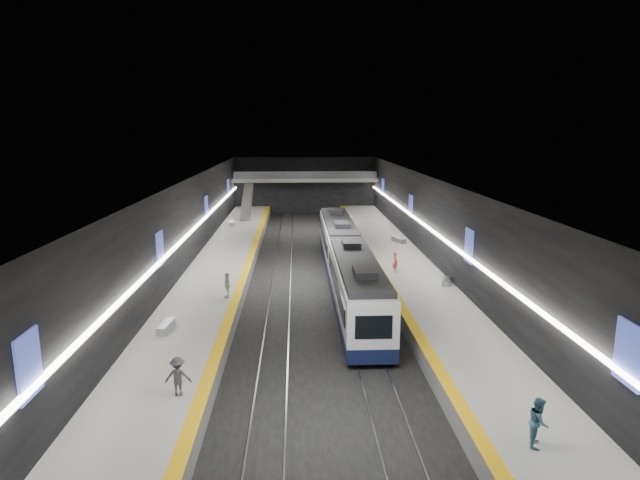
{
  "coord_description": "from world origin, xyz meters",
  "views": [
    {
      "loc": [
        -1.26,
        -41.39,
        11.97
      ],
      "look_at": [
        0.82,
        5.28,
        2.2
      ],
      "focal_mm": 30.0,
      "sensor_mm": 36.0,
      "label": 1
    }
  ],
  "objects_px": {
    "train": "(346,258)",
    "passenger_right_a": "(395,263)",
    "passenger_left_b": "(178,377)",
    "bench_right_near": "(446,281)",
    "bench_right_far": "(399,240)",
    "bench_left_near": "(166,327)",
    "passenger_left_a": "(227,285)",
    "escalator": "(247,202)",
    "passenger_right_b": "(539,422)",
    "bench_left_far": "(232,224)"
  },
  "relations": [
    {
      "from": "passenger_right_b",
      "to": "passenger_left_b",
      "type": "distance_m",
      "value": 14.04
    },
    {
      "from": "bench_left_near",
      "to": "train",
      "type": "bearing_deg",
      "value": 51.7
    },
    {
      "from": "bench_left_far",
      "to": "passenger_right_a",
      "type": "height_order",
      "value": "passenger_right_a"
    },
    {
      "from": "passenger_right_a",
      "to": "bench_left_near",
      "type": "bearing_deg",
      "value": 115.66
    },
    {
      "from": "bench_left_far",
      "to": "passenger_right_b",
      "type": "distance_m",
      "value": 47.08
    },
    {
      "from": "train",
      "to": "bench_left_far",
      "type": "bearing_deg",
      "value": 117.95
    },
    {
      "from": "passenger_right_a",
      "to": "bench_right_far",
      "type": "bearing_deg",
      "value": -24.43
    },
    {
      "from": "passenger_left_a",
      "to": "bench_right_near",
      "type": "bearing_deg",
      "value": 88.7
    },
    {
      "from": "bench_left_far",
      "to": "bench_right_near",
      "type": "xyz_separation_m",
      "value": [
        18.17,
        -24.44,
        -0.05
      ]
    },
    {
      "from": "bench_left_near",
      "to": "bench_right_near",
      "type": "height_order",
      "value": "bench_left_near"
    },
    {
      "from": "train",
      "to": "bench_right_near",
      "type": "bearing_deg",
      "value": -25.33
    },
    {
      "from": "bench_right_near",
      "to": "bench_left_far",
      "type": "bearing_deg",
      "value": 146.92
    },
    {
      "from": "bench_right_near",
      "to": "passenger_right_a",
      "type": "xyz_separation_m",
      "value": [
        -3.09,
        3.36,
        0.58
      ]
    },
    {
      "from": "passenger_left_a",
      "to": "passenger_left_b",
      "type": "bearing_deg",
      "value": -12.07
    },
    {
      "from": "bench_left_near",
      "to": "passenger_left_b",
      "type": "xyz_separation_m",
      "value": [
        2.29,
        -7.44,
        0.62
      ]
    },
    {
      "from": "bench_left_far",
      "to": "passenger_right_b",
      "type": "height_order",
      "value": "passenger_right_b"
    },
    {
      "from": "bench_right_far",
      "to": "passenger_right_a",
      "type": "distance_m",
      "value": 11.36
    },
    {
      "from": "passenger_right_a",
      "to": "train",
      "type": "bearing_deg",
      "value": 78.73
    },
    {
      "from": "escalator",
      "to": "bench_right_far",
      "type": "height_order",
      "value": "escalator"
    },
    {
      "from": "passenger_left_b",
      "to": "bench_left_far",
      "type": "bearing_deg",
      "value": -85.88
    },
    {
      "from": "bench_right_near",
      "to": "passenger_left_b",
      "type": "height_order",
      "value": "passenger_left_b"
    },
    {
      "from": "bench_left_far",
      "to": "bench_right_near",
      "type": "height_order",
      "value": "bench_left_far"
    },
    {
      "from": "escalator",
      "to": "bench_right_near",
      "type": "distance_m",
      "value": 35.27
    },
    {
      "from": "bench_right_near",
      "to": "bench_right_far",
      "type": "height_order",
      "value": "bench_right_far"
    },
    {
      "from": "escalator",
      "to": "bench_left_far",
      "type": "bearing_deg",
      "value": -100.74
    },
    {
      "from": "bench_left_near",
      "to": "bench_right_far",
      "type": "distance_m",
      "value": 28.54
    },
    {
      "from": "passenger_left_b",
      "to": "bench_right_near",
      "type": "bearing_deg",
      "value": -134.45
    },
    {
      "from": "passenger_left_a",
      "to": "passenger_right_a",
      "type": "bearing_deg",
      "value": 105.0
    },
    {
      "from": "bench_left_near",
      "to": "passenger_right_a",
      "type": "relative_size",
      "value": 1.17
    },
    {
      "from": "train",
      "to": "passenger_right_a",
      "type": "xyz_separation_m",
      "value": [
        3.87,
        0.06,
        -0.41
      ]
    },
    {
      "from": "bench_left_near",
      "to": "bench_right_near",
      "type": "distance_m",
      "value": 19.79
    },
    {
      "from": "bench_right_near",
      "to": "passenger_left_a",
      "type": "xyz_separation_m",
      "value": [
        -15.32,
        -2.46,
        0.65
      ]
    },
    {
      "from": "bench_right_far",
      "to": "passenger_right_a",
      "type": "xyz_separation_m",
      "value": [
        -2.4,
        -11.09,
        0.55
      ]
    },
    {
      "from": "bench_right_near",
      "to": "passenger_left_a",
      "type": "bearing_deg",
      "value": -150.6
    },
    {
      "from": "escalator",
      "to": "passenger_right_a",
      "type": "xyz_separation_m",
      "value": [
        13.87,
        -27.53,
        -1.12
      ]
    },
    {
      "from": "passenger_right_a",
      "to": "passenger_left_b",
      "type": "height_order",
      "value": "passenger_left_b"
    },
    {
      "from": "passenger_left_a",
      "to": "train",
      "type": "bearing_deg",
      "value": 114.07
    },
    {
      "from": "passenger_right_a",
      "to": "passenger_left_a",
      "type": "bearing_deg",
      "value": 103.19
    },
    {
      "from": "escalator",
      "to": "passenger_right_a",
      "type": "relative_size",
      "value": 5.1
    },
    {
      "from": "escalator",
      "to": "passenger_left_b",
      "type": "xyz_separation_m",
      "value": [
        1.25,
        -46.56,
        -1.05
      ]
    },
    {
      "from": "bench_right_near",
      "to": "bench_right_far",
      "type": "bearing_deg",
      "value": 113.0
    },
    {
      "from": "bench_left_near",
      "to": "passenger_right_a",
      "type": "height_order",
      "value": "passenger_right_a"
    },
    {
      "from": "train",
      "to": "passenger_left_b",
      "type": "height_order",
      "value": "train"
    },
    {
      "from": "train",
      "to": "bench_left_far",
      "type": "height_order",
      "value": "train"
    },
    {
      "from": "bench_right_far",
      "to": "passenger_right_b",
      "type": "height_order",
      "value": "passenger_right_b"
    },
    {
      "from": "bench_right_far",
      "to": "escalator",
      "type": "bearing_deg",
      "value": 111.96
    },
    {
      "from": "escalator",
      "to": "train",
      "type": "bearing_deg",
      "value": -70.08
    },
    {
      "from": "train",
      "to": "bench_left_near",
      "type": "bearing_deg",
      "value": -133.76
    },
    {
      "from": "passenger_right_b",
      "to": "passenger_left_b",
      "type": "height_order",
      "value": "passenger_right_b"
    },
    {
      "from": "bench_right_far",
      "to": "passenger_left_a",
      "type": "bearing_deg",
      "value": -153.63
    }
  ]
}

